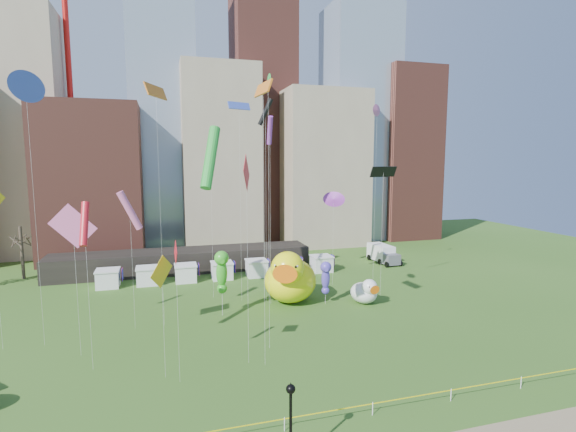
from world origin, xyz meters
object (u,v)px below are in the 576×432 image
object	(u,v)px
small_duck	(365,292)
lamppost	(291,416)
seahorse_purple	(326,275)
box_truck	(383,254)
big_duck	(290,278)
seahorse_green	(222,268)

from	to	relation	value
small_duck	lamppost	xyz separation A→B (m)	(-16.15, -23.78, 1.59)
seahorse_purple	box_truck	distance (m)	23.76
big_duck	small_duck	distance (m)	8.92
small_duck	lamppost	bearing A→B (deg)	-133.88
lamppost	box_truck	xyz separation A→B (m)	(28.26, 41.83, -1.56)
seahorse_green	box_truck	world-z (taller)	seahorse_green
box_truck	small_duck	bearing A→B (deg)	-127.08
seahorse_purple	box_truck	world-z (taller)	seahorse_purple
seahorse_green	seahorse_purple	world-z (taller)	seahorse_green
big_duck	seahorse_purple	bearing A→B (deg)	1.21
big_duck	lamppost	world-z (taller)	big_duck
big_duck	seahorse_green	xyz separation A→B (m)	(-8.19, -2.22, 2.24)
big_duck	box_truck	bearing A→B (deg)	61.01
box_truck	seahorse_green	bearing A→B (deg)	-151.80
small_duck	seahorse_green	size ratio (longest dim) A/B	0.60
big_duck	lamppost	bearing A→B (deg)	-82.12
seahorse_green	lamppost	bearing A→B (deg)	-84.04
small_duck	box_truck	xyz separation A→B (m)	(12.11, 18.04, 0.03)
big_duck	lamppost	distance (m)	27.69
small_duck	box_truck	world-z (taller)	small_duck
seahorse_green	lamppost	distance (m)	24.44
lamppost	small_duck	bearing A→B (deg)	55.83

